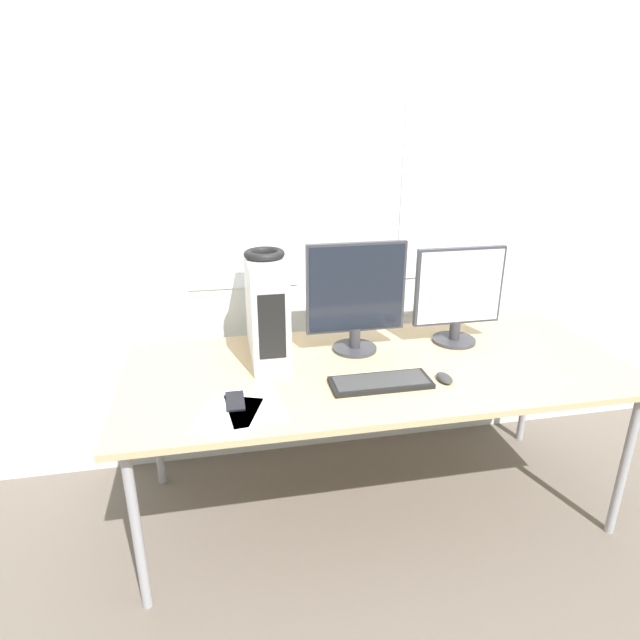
{
  "coord_description": "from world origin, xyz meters",
  "views": [
    {
      "loc": [
        -0.68,
        -1.6,
        1.83
      ],
      "look_at": [
        -0.26,
        0.47,
        1.01
      ],
      "focal_mm": 30.0,
      "sensor_mm": 36.0,
      "label": 1
    }
  ],
  "objects_px": {
    "pc_tower": "(266,309)",
    "mouse": "(444,378)",
    "monitor_right_near": "(458,295)",
    "cell_phone": "(235,401)",
    "headphones": "(264,254)",
    "keyboard": "(381,382)",
    "monitor_main": "(356,296)"
  },
  "relations": [
    {
      "from": "headphones",
      "to": "cell_phone",
      "type": "xyz_separation_m",
      "value": [
        -0.17,
        -0.41,
        -0.48
      ]
    },
    {
      "from": "cell_phone",
      "to": "pc_tower",
      "type": "bearing_deg",
      "value": 67.32
    },
    {
      "from": "headphones",
      "to": "mouse",
      "type": "distance_m",
      "value": 0.94
    },
    {
      "from": "monitor_right_near",
      "to": "headphones",
      "type": "bearing_deg",
      "value": 179.29
    },
    {
      "from": "pc_tower",
      "to": "monitor_right_near",
      "type": "distance_m",
      "value": 0.93
    },
    {
      "from": "monitor_right_near",
      "to": "cell_phone",
      "type": "distance_m",
      "value": 1.19
    },
    {
      "from": "pc_tower",
      "to": "keyboard",
      "type": "xyz_separation_m",
      "value": [
        0.43,
        -0.38,
        -0.23
      ]
    },
    {
      "from": "mouse",
      "to": "keyboard",
      "type": "bearing_deg",
      "value": 176.61
    },
    {
      "from": "pc_tower",
      "to": "cell_phone",
      "type": "bearing_deg",
      "value": -113.11
    },
    {
      "from": "headphones",
      "to": "keyboard",
      "type": "bearing_deg",
      "value": -41.19
    },
    {
      "from": "monitor_main",
      "to": "mouse",
      "type": "relative_size",
      "value": 4.93
    },
    {
      "from": "monitor_main",
      "to": "headphones",
      "type": "bearing_deg",
      "value": 178.48
    },
    {
      "from": "monitor_main",
      "to": "monitor_right_near",
      "type": "height_order",
      "value": "monitor_main"
    },
    {
      "from": "pc_tower",
      "to": "mouse",
      "type": "relative_size",
      "value": 4.45
    },
    {
      "from": "headphones",
      "to": "monitor_right_near",
      "type": "bearing_deg",
      "value": -0.71
    },
    {
      "from": "headphones",
      "to": "monitor_main",
      "type": "xyz_separation_m",
      "value": [
        0.42,
        -0.01,
        -0.22
      ]
    },
    {
      "from": "monitor_right_near",
      "to": "keyboard",
      "type": "distance_m",
      "value": 0.66
    },
    {
      "from": "pc_tower",
      "to": "monitor_right_near",
      "type": "relative_size",
      "value": 0.99
    },
    {
      "from": "monitor_right_near",
      "to": "mouse",
      "type": "distance_m",
      "value": 0.5
    },
    {
      "from": "keyboard",
      "to": "cell_phone",
      "type": "xyz_separation_m",
      "value": [
        -0.6,
        -0.03,
        -0.01
      ]
    },
    {
      "from": "monitor_main",
      "to": "monitor_right_near",
      "type": "relative_size",
      "value": 1.1
    },
    {
      "from": "cell_phone",
      "to": "keyboard",
      "type": "bearing_deg",
      "value": 3.17
    },
    {
      "from": "headphones",
      "to": "cell_phone",
      "type": "relative_size",
      "value": 1.18
    },
    {
      "from": "monitor_main",
      "to": "monitor_right_near",
      "type": "xyz_separation_m",
      "value": [
        0.51,
        -0.0,
        -0.03
      ]
    },
    {
      "from": "mouse",
      "to": "cell_phone",
      "type": "relative_size",
      "value": 0.7
    },
    {
      "from": "monitor_right_near",
      "to": "mouse",
      "type": "height_order",
      "value": "monitor_right_near"
    },
    {
      "from": "headphones",
      "to": "monitor_right_near",
      "type": "height_order",
      "value": "headphones"
    },
    {
      "from": "headphones",
      "to": "keyboard",
      "type": "distance_m",
      "value": 0.75
    },
    {
      "from": "keyboard",
      "to": "mouse",
      "type": "relative_size",
      "value": 3.99
    },
    {
      "from": "mouse",
      "to": "pc_tower",
      "type": "bearing_deg",
      "value": 150.98
    },
    {
      "from": "monitor_right_near",
      "to": "cell_phone",
      "type": "relative_size",
      "value": 3.15
    },
    {
      "from": "cell_phone",
      "to": "monitor_main",
      "type": "bearing_deg",
      "value": 34.32
    }
  ]
}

